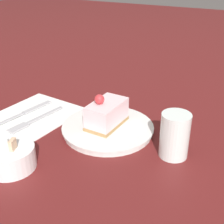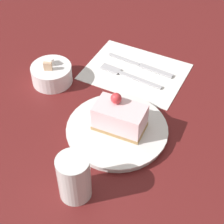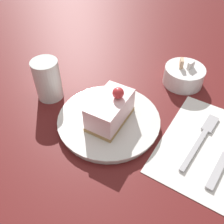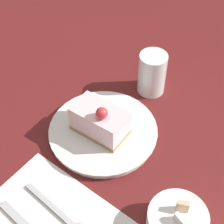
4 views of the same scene
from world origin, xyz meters
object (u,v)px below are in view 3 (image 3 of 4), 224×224
(plate, at_px, (109,120))
(drinking_glass, at_px, (48,80))
(knife, at_px, (223,159))
(sugar_bowl, at_px, (184,75))
(cake_slice, at_px, (110,110))
(fork, at_px, (202,136))

(plate, height_order, drinking_glass, drinking_glass)
(knife, bearing_deg, drinking_glass, -171.39)
(plate, bearing_deg, sugar_bowl, 62.66)
(cake_slice, xyz_separation_m, drinking_glass, (-0.17, 0.03, 0.00))
(plate, distance_m, fork, 0.20)
(plate, xyz_separation_m, fork, (0.19, 0.05, -0.00))
(cake_slice, relative_size, sugar_bowl, 1.12)
(drinking_glass, bearing_deg, fork, 3.83)
(plate, height_order, sugar_bowl, sugar_bowl)
(knife, distance_m, sugar_bowl, 0.24)
(fork, xyz_separation_m, knife, (0.05, -0.04, 0.00))
(fork, relative_size, knife, 0.93)
(plate, relative_size, fork, 1.29)
(sugar_bowl, bearing_deg, plate, -117.34)
(plate, bearing_deg, drinking_glass, 172.50)
(plate, distance_m, sugar_bowl, 0.24)
(fork, xyz_separation_m, drinking_glass, (-0.36, -0.02, 0.04))
(cake_slice, bearing_deg, knife, 6.28)
(cake_slice, bearing_deg, sugar_bowl, 67.81)
(sugar_bowl, bearing_deg, cake_slice, -115.82)
(knife, bearing_deg, sugar_bowl, 133.37)
(fork, relative_size, drinking_glass, 1.75)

